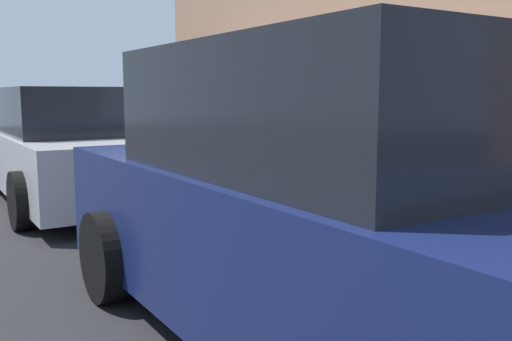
# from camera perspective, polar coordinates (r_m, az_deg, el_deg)

# --- Properties ---
(ground_plane) EXTENTS (40.00, 40.00, 0.00)m
(ground_plane) POSITION_cam_1_polar(r_m,az_deg,el_deg) (8.34, -7.99, -2.30)
(ground_plane) COLOR black
(sidewalk_curb) EXTENTS (18.00, 5.00, 0.14)m
(sidewalk_curb) POSITION_cam_1_polar(r_m,az_deg,el_deg) (9.67, 5.45, -0.46)
(sidewalk_curb) COLOR #ADA89E
(sidewalk_curb) RESTS_ON ground_plane
(suitcase_maroon_0) EXTENTS (0.49, 0.21, 1.07)m
(suitcase_maroon_0) POSITION_cam_1_polar(r_m,az_deg,el_deg) (5.45, 16.95, -2.41)
(suitcase_maroon_0) COLOR maroon
(suitcase_maroon_0) RESTS_ON sidewalk_curb
(suitcase_navy_1) EXTENTS (0.46, 0.23, 0.81)m
(suitcase_navy_1) POSITION_cam_1_polar(r_m,az_deg,el_deg) (5.91, 13.86, -1.53)
(suitcase_navy_1) COLOR navy
(suitcase_navy_1) RESTS_ON sidewalk_curb
(suitcase_olive_2) EXTENTS (0.39, 0.28, 0.84)m
(suitcase_olive_2) POSITION_cam_1_polar(r_m,az_deg,el_deg) (6.18, 9.86, -1.74)
(suitcase_olive_2) COLOR #59601E
(suitcase_olive_2) RESTS_ON sidewalk_curb
(suitcase_teal_3) EXTENTS (0.43, 0.22, 0.67)m
(suitcase_teal_3) POSITION_cam_1_polar(r_m,az_deg,el_deg) (6.56, 7.36, -1.06)
(suitcase_teal_3) COLOR #0F606B
(suitcase_teal_3) RESTS_ON sidewalk_curb
(suitcase_black_4) EXTENTS (0.39, 0.22, 0.74)m
(suitcase_black_4) POSITION_cam_1_polar(r_m,az_deg,el_deg) (6.89, 4.63, -0.33)
(suitcase_black_4) COLOR black
(suitcase_black_4) RESTS_ON sidewalk_curb
(suitcase_red_5) EXTENTS (0.49, 0.24, 1.00)m
(suitcase_red_5) POSITION_cam_1_polar(r_m,az_deg,el_deg) (7.29, 2.37, 0.49)
(suitcase_red_5) COLOR red
(suitcase_red_5) RESTS_ON sidewalk_curb
(suitcase_silver_6) EXTENTS (0.45, 0.27, 0.86)m
(suitcase_silver_6) POSITION_cam_1_polar(r_m,az_deg,el_deg) (7.71, -0.17, 0.27)
(suitcase_silver_6) COLOR #9EA0A8
(suitcase_silver_6) RESTS_ON sidewalk_curb
(suitcase_maroon_7) EXTENTS (0.39, 0.24, 0.98)m
(suitcase_maroon_7) POSITION_cam_1_polar(r_m,az_deg,el_deg) (8.14, -1.55, 0.85)
(suitcase_maroon_7) COLOR maroon
(suitcase_maroon_7) RESTS_ON sidewalk_curb
(fire_hydrant) EXTENTS (0.39, 0.21, 0.73)m
(fire_hydrant) POSITION_cam_1_polar(r_m,az_deg,el_deg) (8.69, -4.29, 1.64)
(fire_hydrant) COLOR red
(fire_hydrant) RESTS_ON sidewalk_curb
(bollard_post) EXTENTS (0.12, 0.12, 0.69)m
(bollard_post) POSITION_cam_1_polar(r_m,az_deg,el_deg) (9.13, -6.92, 1.67)
(bollard_post) COLOR brown
(bollard_post) RESTS_ON sidewalk_curb
(parked_car_navy_0) EXTENTS (4.50, 2.12, 1.72)m
(parked_car_navy_0) POSITION_cam_1_polar(r_m,az_deg,el_deg) (3.22, 8.02, -3.97)
(parked_car_navy_0) COLOR #141E4C
(parked_car_navy_0) RESTS_ON ground_plane
(parked_car_silver_1) EXTENTS (4.55, 2.05, 1.53)m
(parked_car_silver_1) POSITION_cam_1_polar(r_m,az_deg,el_deg) (7.98, -18.36, 2.15)
(parked_car_silver_1) COLOR #B2B5BA
(parked_car_silver_1) RESTS_ON ground_plane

